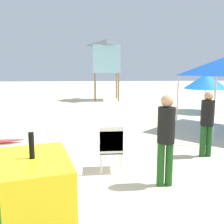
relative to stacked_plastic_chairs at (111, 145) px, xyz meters
The scene contains 7 objects.
ground 2.14m from the stacked_plastic_chairs, 124.73° to the right, with size 80.00×80.00×0.00m, color beige.
stacked_plastic_chairs is the anchor object (origin of this frame).
lifeguard_near_left 2.59m from the stacked_plastic_chairs, 18.50° to the left, with size 0.32×0.32×1.64m.
lifeguard_near_center 1.26m from the stacked_plastic_chairs, 36.21° to the right, with size 0.32×0.32×1.73m.
lifeguard_tower 12.81m from the stacked_plastic_chairs, 87.51° to the left, with size 1.98×1.98×4.14m.
beach_umbrella_left 8.98m from the stacked_plastic_chairs, 54.04° to the left, with size 2.15×2.15×1.93m.
traffic_cone_far 1.23m from the stacked_plastic_chairs, behind, with size 0.41×0.41×0.59m, color orange.
Camera 1 is at (0.81, -3.48, 2.19)m, focal length 40.95 mm.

